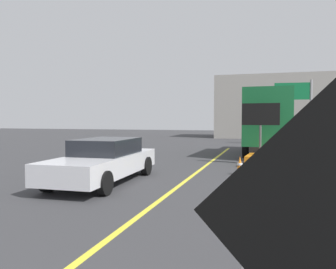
# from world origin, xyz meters

# --- Properties ---
(lane_center_stripe) EXTENTS (0.14, 36.00, 0.01)m
(lane_center_stripe) POSITION_xyz_m (0.00, 6.00, 0.00)
(lane_center_stripe) COLOR yellow
(lane_center_stripe) RESTS_ON ground
(arrow_board_trailer) EXTENTS (1.60, 1.88, 2.70)m
(arrow_board_trailer) POSITION_xyz_m (2.25, 15.72, 0.48)
(arrow_board_trailer) COLOR orange
(arrow_board_trailer) RESTS_ON ground
(box_truck) EXTENTS (2.72, 7.83, 3.53)m
(box_truck) POSITION_xyz_m (2.65, 20.38, 1.89)
(box_truck) COLOR black
(box_truck) RESTS_ON ground
(pickup_car) EXTENTS (2.04, 5.17, 1.38)m
(pickup_car) POSITION_xyz_m (-2.46, 10.27, 0.70)
(pickup_car) COLOR silver
(pickup_car) RESTS_ON ground
(highway_guide_sign) EXTENTS (2.78, 0.37, 5.00)m
(highway_guide_sign) POSITION_xyz_m (4.92, 28.37, 3.42)
(highway_guide_sign) COLOR gray
(highway_guide_sign) RESTS_ON ground
(far_building_block) EXTENTS (12.14, 6.51, 6.51)m
(far_building_block) POSITION_xyz_m (3.27, 38.71, 3.26)
(far_building_block) COLOR gray
(far_building_block) RESTS_ON ground
(traffic_cone_mid_lane) EXTENTS (0.36, 0.36, 0.76)m
(traffic_cone_mid_lane) POSITION_xyz_m (1.94, 7.07, 0.37)
(traffic_cone_mid_lane) COLOR black
(traffic_cone_mid_lane) RESTS_ON ground
(traffic_cone_far_lane) EXTENTS (0.36, 0.36, 0.65)m
(traffic_cone_far_lane) POSITION_xyz_m (1.97, 9.90, 0.32)
(traffic_cone_far_lane) COLOR black
(traffic_cone_far_lane) RESTS_ON ground
(traffic_cone_curbside) EXTENTS (0.36, 0.36, 0.69)m
(traffic_cone_curbside) POSITION_xyz_m (1.60, 12.91, 0.34)
(traffic_cone_curbside) COLOR black
(traffic_cone_curbside) RESTS_ON ground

